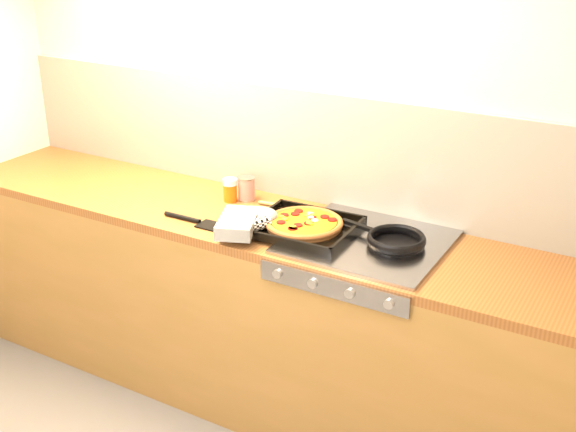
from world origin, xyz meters
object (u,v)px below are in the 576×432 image
Objects in this scene: pizza_on_tray at (286,223)px; tomato_can at (247,188)px; juice_glass at (230,190)px; frying_pan at (395,240)px.

tomato_can reaches higher than pizza_on_tray.
tomato_can is 1.03× the size of juice_glass.
pizza_on_tray is 0.43m from juice_glass.
juice_glass is at bearing 173.67° from frying_pan.
juice_glass is at bearing -137.85° from tomato_can.
pizza_on_tray is 5.08× the size of juice_glass.
frying_pan is (0.44, 0.08, -0.01)m from pizza_on_tray.
frying_pan is at bearing -6.33° from juice_glass.
pizza_on_tray is at bearing -33.84° from tomato_can.
pizza_on_tray is 4.95× the size of tomato_can.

